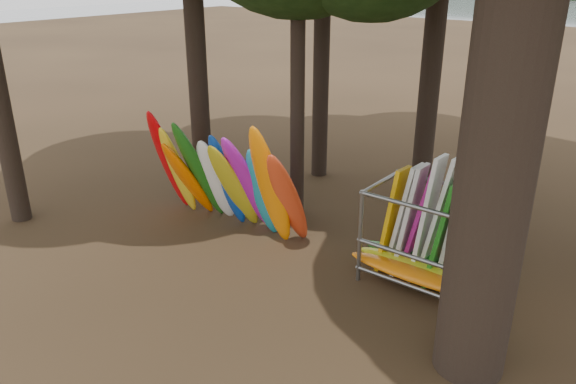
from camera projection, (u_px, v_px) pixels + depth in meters
The scene contains 3 objects.
ground at pixel (272, 282), 11.85m from camera, with size 120.00×120.00×0.00m, color #47331E.
kayak_row at pixel (227, 182), 13.69m from camera, with size 4.72×1.94×3.22m.
storage_rack at pixel (427, 241), 11.51m from camera, with size 3.03×1.58×2.92m.
Camera 1 is at (6.58, -7.87, 6.24)m, focal length 35.00 mm.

